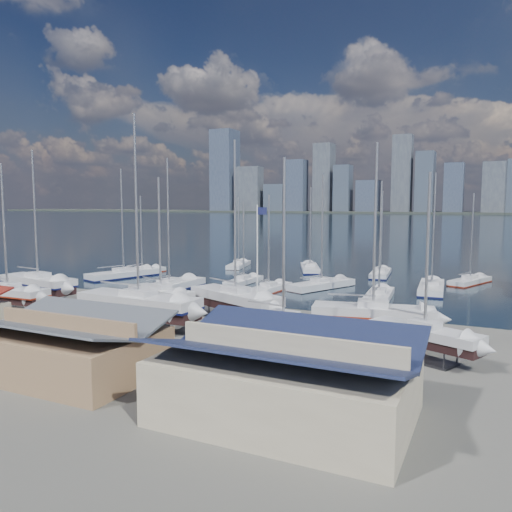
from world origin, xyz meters
The scene contains 31 objects.
ground centered at (0.00, -10.00, 0.00)m, with size 1400.00×1400.00×0.00m, color #605E59.
water centered at (0.00, 300.00, -0.15)m, with size 1400.00×600.00×0.40m, color #192C39.
far_shore centered at (0.00, 560.00, 1.10)m, with size 1400.00×80.00×2.20m, color #2D332D.
skyline centered at (-7.83, 553.76, 39.09)m, with size 639.14×43.80×107.69m.
shed_grey centered at (0.00, -26.00, 2.15)m, with size 12.60×8.40×4.17m.
shed_blue centered at (16.00, -26.00, 2.42)m, with size 13.65×9.45×4.71m.
sailboat_cradle_0 centered at (-22.56, -8.67, 2.16)m, with size 11.33×4.66×17.65m.
sailboat_cradle_1 centered at (-20.25, -14.61, 2.05)m, with size 9.71×2.92×15.62m.
sailboat_cradle_2 centered at (-5.84, -7.43, 1.99)m, with size 8.95×5.01×14.23m.
sailboat_cradle_3 centered at (-3.56, -13.94, 2.25)m, with size 12.33×3.83×19.47m.
sailboat_cradle_4 centered at (3.13, -7.49, 2.16)m, with size 11.16×6.94×17.55m.
sailboat_cradle_5 centered at (11.23, -14.84, 2.02)m, with size 9.54×4.34×14.98m.
sailboat_cradle_6 centered at (16.78, -8.30, 2.10)m, with size 10.61×4.83×16.51m.
sailboat_cradle_7 centered at (21.51, -12.75, 1.96)m, with size 8.53×5.47×13.74m.
sailboat_moored_0 centered at (-25.95, 10.44, 0.31)m, with size 6.79×12.21×17.60m.
sailboat_moored_1 centered at (-25.88, 14.89, 0.31)m, with size 3.43×9.13×13.33m.
sailboat_moored_2 centered at (-15.57, 29.35, 0.32)m, with size 4.37×9.13×13.29m.
sailboat_moored_3 centered at (-12.72, 3.87, 0.31)m, with size 4.03×12.35×18.23m.
sailboat_moored_4 centered at (-6.37, 13.16, 0.33)m, with size 2.51×8.25×12.37m.
sailboat_moored_5 centered at (-2.29, 30.25, 0.31)m, with size 6.46×10.29×14.94m.
sailboat_moored_6 centered at (-0.37, 8.53, 0.31)m, with size 3.25×9.05×13.25m.
sailboat_moored_7 centered at (5.03, 14.01, 0.32)m, with size 7.12×10.95×16.12m.
sailboat_moored_8 centered at (9.91, 29.15, 0.31)m, with size 3.59×9.66×14.11m.
sailboat_moored_9 centered at (13.74, 9.16, 0.32)m, with size 3.55×9.98×14.78m.
sailboat_moored_10 centered at (18.79, 17.94, 0.31)m, with size 3.81×11.02×16.19m.
sailboat_moored_11 centered at (23.10, 26.77, 0.31)m, with size 5.77×9.36×13.56m.
car_a centered at (-12.36, -20.31, 0.72)m, with size 1.71×4.25×1.45m, color gray.
car_b centered at (-9.97, -18.44, 0.77)m, with size 1.64×4.70×1.55m, color gray.
car_c centered at (-2.17, -21.15, 0.72)m, with size 2.40×5.20×1.44m, color gray.
car_d centered at (13.22, -20.56, 0.66)m, with size 1.86×4.57×1.33m, color gray.
flagpole centered at (6.14, -8.65, 6.53)m, with size 1.01×0.12×11.40m.
Camera 1 is at (25.63, -50.20, 11.49)m, focal length 35.00 mm.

